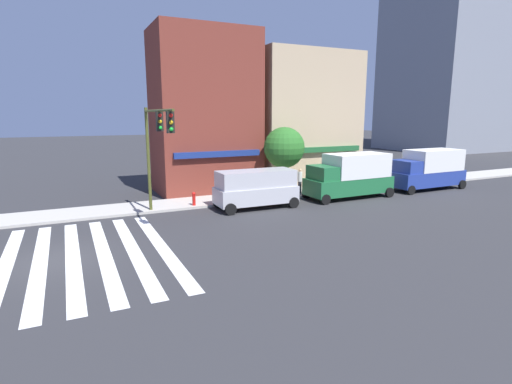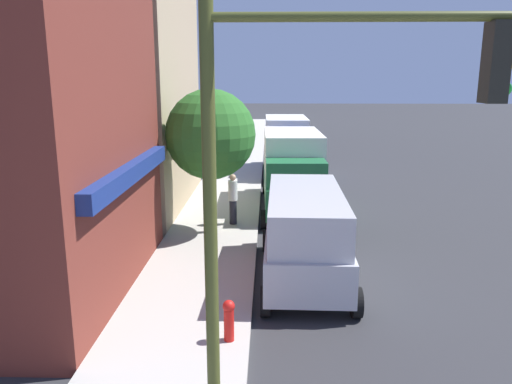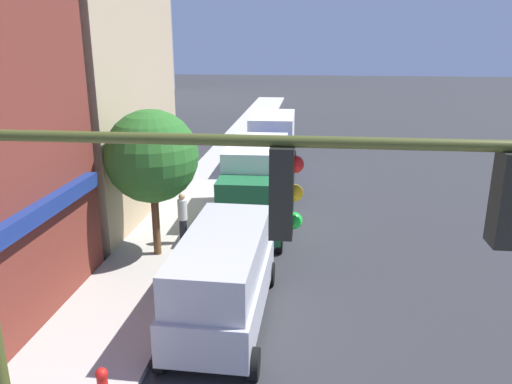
% 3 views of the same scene
% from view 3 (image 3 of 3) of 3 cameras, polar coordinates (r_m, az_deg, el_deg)
% --- Properties ---
extents(storefront_row, '(16.38, 5.30, 11.62)m').
position_cam_3_polar(storefront_row, '(16.95, -25.55, 11.14)').
color(storefront_row, maroon).
rests_on(storefront_row, ground_plane).
extents(traffic_signal, '(0.32, 6.37, 6.06)m').
position_cam_3_polar(traffic_signal, '(5.57, -8.42, -8.21)').
color(traffic_signal, '#474C1E').
rests_on(traffic_signal, ground_plane).
extents(van_silver, '(5.04, 2.22, 2.34)m').
position_cam_3_polar(van_silver, '(12.42, -3.77, -9.45)').
color(van_silver, '#B7B7BC').
rests_on(van_silver, ground_plane).
extents(box_truck_green, '(6.24, 2.42, 3.04)m').
position_cam_3_polar(box_truck_green, '(18.96, -0.02, 1.05)').
color(box_truck_green, '#1E6638').
rests_on(box_truck_green, ground_plane).
extents(box_truck_blue, '(6.23, 2.42, 3.04)m').
position_cam_3_polar(box_truck_blue, '(26.13, 1.79, 5.53)').
color(box_truck_blue, navy).
rests_on(box_truck_blue, ground_plane).
extents(pedestrian_white_shirt, '(0.32, 0.32, 1.77)m').
position_cam_3_polar(pedestrian_white_shirt, '(16.99, -8.37, -2.90)').
color(pedestrian_white_shirt, '#23232D').
rests_on(pedestrian_white_shirt, sidewalk_left).
extents(street_tree, '(2.88, 2.88, 4.68)m').
position_cam_3_polar(street_tree, '(15.63, -11.82, 3.99)').
color(street_tree, brown).
rests_on(street_tree, sidewalk_left).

